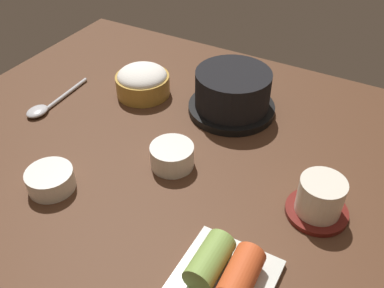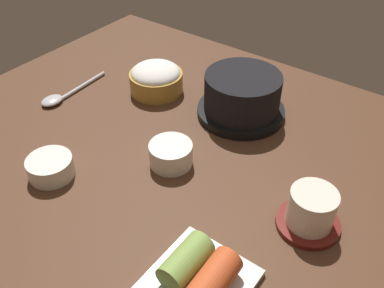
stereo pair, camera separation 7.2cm
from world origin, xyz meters
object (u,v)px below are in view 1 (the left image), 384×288
Objects in this scene: stone_pot at (232,93)px; side_bowl_near at (50,179)px; kimchi_plate at (225,272)px; rice_bowl at (143,81)px; tea_cup_with_saucer at (320,199)px; banchan_cup_center at (171,155)px; spoon at (46,106)px.

stone_pot reaches higher than side_bowl_near.
kimchi_plate is at bearing -66.34° from stone_pot.
rice_bowl is at bearing 136.91° from kimchi_plate.
tea_cup_with_saucer is 24.99cm from banchan_cup_center.
side_bowl_near is at bearing 176.40° from kimchi_plate.
rice_bowl is 0.66× the size of spoon.
banchan_cup_center is at bearing -3.68° from spoon.
rice_bowl is 1.19× the size of tea_cup_with_saucer.
kimchi_plate is 1.64× the size of side_bowl_near.
rice_bowl is 30.68cm from side_bowl_near.
stone_pot is 1.83× the size of tea_cup_with_saucer.
stone_pot is 2.32× the size of banchan_cup_center.
stone_pot is at bearing 64.43° from side_bowl_near.
banchan_cup_center is at bearing -177.08° from tea_cup_with_saucer.
side_bowl_near is (-38.92, -15.43, -1.29)cm from tea_cup_with_saucer.
rice_bowl is at bearing 45.74° from spoon.
spoon is (-48.76, 18.15, -1.44)cm from kimchi_plate.
tea_cup_with_saucer is at bearing -0.74° from spoon.
stone_pot is 19.83cm from banchan_cup_center.
spoon is (-33.10, -17.59, -3.75)cm from stone_pot.
spoon is at bearing 136.38° from side_bowl_near.
tea_cup_with_saucer reaches higher than spoon.
side_bowl_near is (-16.15, -33.75, -2.55)cm from stone_pot.
banchan_cup_center reaches higher than side_bowl_near.
banchan_cup_center is 0.44× the size of spoon.
rice_bowl is 44.51cm from tea_cup_with_saucer.
rice_bowl reaches higher than banchan_cup_center.
kimchi_plate is (34.76, -32.52, -1.01)cm from rice_bowl.
stone_pot is at bearing 9.60° from rice_bowl.
side_bowl_near is at bearing -84.48° from rice_bowl.
spoon is (-16.95, 16.15, -1.20)cm from side_bowl_near.
kimchi_plate reaches higher than side_bowl_near.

